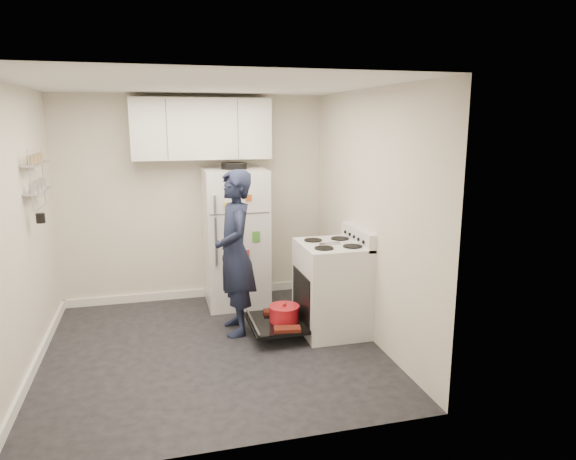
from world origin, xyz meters
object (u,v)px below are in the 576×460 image
object	(u,v)px
electric_range	(330,288)
person	(235,253)
open_oven_door	(280,318)
refrigerator	(236,237)

from	to	relation	value
electric_range	person	world-z (taller)	person
person	open_oven_door	bearing A→B (deg)	58.51
electric_range	person	bearing A→B (deg)	166.13
refrigerator	open_oven_door	bearing A→B (deg)	-76.09
electric_range	person	size ratio (longest dim) A/B	0.64
open_oven_door	refrigerator	size ratio (longest dim) A/B	0.41
electric_range	refrigerator	xyz separation A→B (m)	(-0.82, 1.10, 0.36)
electric_range	open_oven_door	distance (m)	0.61
open_oven_door	person	xyz separation A→B (m)	(-0.42, 0.24, 0.66)
electric_range	refrigerator	distance (m)	1.42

